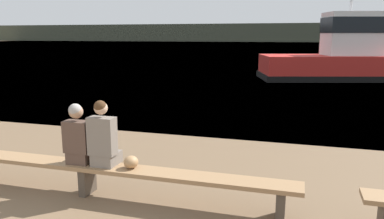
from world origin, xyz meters
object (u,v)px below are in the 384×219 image
at_px(tugboat_red, 347,58).
at_px(person_right, 103,138).
at_px(bench_main, 87,169).
at_px(person_left, 79,137).
at_px(shopping_bag, 131,162).

bearing_deg(tugboat_red, person_right, 147.75).
xyz_separation_m(bench_main, person_left, (-0.12, 0.01, 0.51)).
height_order(person_left, tugboat_red, tugboat_red).
bearing_deg(bench_main, person_left, 175.24).
xyz_separation_m(shopping_bag, tugboat_red, (4.90, 18.14, 0.60)).
relative_size(bench_main, tugboat_red, 0.66).
relative_size(person_left, person_right, 0.93).
distance_m(bench_main, tugboat_red, 19.05).
distance_m(bench_main, person_left, 0.53).
bearing_deg(shopping_bag, person_right, -177.96).
relative_size(person_right, tugboat_red, 0.10).
bearing_deg(bench_main, tugboat_red, 72.70).
bearing_deg(shopping_bag, bench_main, -178.12).
height_order(person_right, tugboat_red, tugboat_red).
xyz_separation_m(person_left, shopping_bag, (0.88, 0.01, -0.32)).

